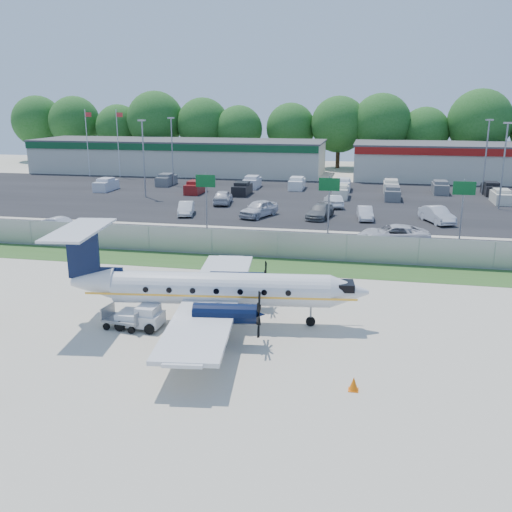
# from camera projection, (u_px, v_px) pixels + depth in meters

# --- Properties ---
(ground) EXTENTS (170.00, 170.00, 0.00)m
(ground) POSITION_uv_depth(u_px,v_px,m) (233.00, 331.00, 28.76)
(ground) COLOR beige
(ground) RESTS_ON ground
(grass_verge) EXTENTS (170.00, 4.00, 0.02)m
(grass_verge) POSITION_uv_depth(u_px,v_px,m) (273.00, 265.00, 40.11)
(grass_verge) COLOR #2D561E
(grass_verge) RESTS_ON ground
(access_road) EXTENTS (170.00, 8.00, 0.02)m
(access_road) POSITION_uv_depth(u_px,v_px,m) (287.00, 242.00, 46.73)
(access_road) COLOR black
(access_road) RESTS_ON ground
(parking_lot) EXTENTS (170.00, 32.00, 0.02)m
(parking_lot) POSITION_uv_depth(u_px,v_px,m) (313.00, 200.00, 66.58)
(parking_lot) COLOR black
(parking_lot) RESTS_ON ground
(perimeter_fence) EXTENTS (120.00, 0.06, 1.99)m
(perimeter_fence) POSITION_uv_depth(u_px,v_px,m) (278.00, 245.00, 41.74)
(perimeter_fence) COLOR gray
(perimeter_fence) RESTS_ON ground
(building_west) EXTENTS (46.40, 12.40, 5.24)m
(building_west) POSITION_uv_depth(u_px,v_px,m) (178.00, 156.00, 91.26)
(building_west) COLOR beige
(building_west) RESTS_ON ground
(building_east) EXTENTS (44.40, 12.40, 5.24)m
(building_east) POSITION_uv_depth(u_px,v_px,m) (510.00, 163.00, 81.72)
(building_east) COLOR beige
(building_east) RESTS_ON ground
(sign_left) EXTENTS (1.80, 0.26, 5.00)m
(sign_left) POSITION_uv_depth(u_px,v_px,m) (206.00, 189.00, 51.00)
(sign_left) COLOR gray
(sign_left) RESTS_ON ground
(sign_mid) EXTENTS (1.80, 0.26, 5.00)m
(sign_mid) POSITION_uv_depth(u_px,v_px,m) (329.00, 192.00, 48.90)
(sign_mid) COLOR gray
(sign_mid) RESTS_ON ground
(sign_right) EXTENTS (1.80, 0.26, 5.00)m
(sign_right) POSITION_uv_depth(u_px,v_px,m) (463.00, 196.00, 46.80)
(sign_right) COLOR gray
(sign_right) RESTS_ON ground
(flagpole_west) EXTENTS (1.06, 0.12, 10.00)m
(flagpole_west) POSITION_uv_depth(u_px,v_px,m) (87.00, 139.00, 86.14)
(flagpole_west) COLOR silver
(flagpole_west) RESTS_ON ground
(flagpole_east) EXTENTS (1.06, 0.12, 10.00)m
(flagpole_east) POSITION_uv_depth(u_px,v_px,m) (118.00, 139.00, 85.18)
(flagpole_east) COLOR silver
(flagpole_east) RESTS_ON ground
(light_pole_nw) EXTENTS (0.90, 0.35, 9.09)m
(light_pole_nw) POSITION_uv_depth(u_px,v_px,m) (143.00, 153.00, 67.13)
(light_pole_nw) COLOR gray
(light_pole_nw) RESTS_ON ground
(light_pole_ne) EXTENTS (0.90, 0.35, 9.09)m
(light_pole_ne) POSITION_uv_depth(u_px,v_px,m) (504.00, 160.00, 59.50)
(light_pole_ne) COLOR gray
(light_pole_ne) RESTS_ON ground
(light_pole_sw) EXTENTS (0.90, 0.35, 9.09)m
(light_pole_sw) POSITION_uv_depth(u_px,v_px,m) (172.00, 147.00, 76.59)
(light_pole_sw) COLOR gray
(light_pole_sw) RESTS_ON ground
(light_pole_se) EXTENTS (0.90, 0.35, 9.09)m
(light_pole_se) POSITION_uv_depth(u_px,v_px,m) (486.00, 152.00, 68.96)
(light_pole_se) COLOR gray
(light_pole_se) RESTS_ON ground
(tree_line) EXTENTS (112.00, 6.00, 14.00)m
(tree_line) POSITION_uv_depth(u_px,v_px,m) (333.00, 168.00, 98.74)
(tree_line) COLOR #1B5218
(tree_line) RESTS_ON ground
(aircraft) EXTENTS (16.09, 15.82, 4.93)m
(aircraft) POSITION_uv_depth(u_px,v_px,m) (214.00, 289.00, 29.21)
(aircraft) COLOR silver
(aircraft) RESTS_ON ground
(pushback_tug) EXTENTS (2.29, 1.69, 1.21)m
(pushback_tug) POSITION_uv_depth(u_px,v_px,m) (142.00, 317.00, 28.99)
(pushback_tug) COLOR silver
(pushback_tug) RESTS_ON ground
(baggage_cart_far) EXTENTS (2.20, 1.50, 1.08)m
(baggage_cart_far) POSITION_uv_depth(u_px,v_px,m) (124.00, 319.00, 28.98)
(baggage_cart_far) COLOR gray
(baggage_cart_far) RESTS_ON ground
(cone_nose) EXTENTS (0.41, 0.41, 0.58)m
(cone_nose) POSITION_uv_depth(u_px,v_px,m) (354.00, 384.00, 22.76)
(cone_nose) COLOR orange
(cone_nose) RESTS_ON ground
(cone_starboard_wing) EXTENTS (0.40, 0.40, 0.56)m
(cone_starboard_wing) POSITION_uv_depth(u_px,v_px,m) (247.00, 263.00, 39.87)
(cone_starboard_wing) COLOR orange
(cone_starboard_wing) RESTS_ON ground
(road_car_west) EXTENTS (4.61, 2.41, 1.45)m
(road_car_west) POSITION_uv_depth(u_px,v_px,m) (62.00, 234.00, 49.46)
(road_car_west) COLOR silver
(road_car_west) RESTS_ON ground
(road_car_mid) EXTENTS (5.92, 3.04, 1.60)m
(road_car_mid) POSITION_uv_depth(u_px,v_px,m) (392.00, 244.00, 45.99)
(road_car_mid) COLOR silver
(road_car_mid) RESTS_ON ground
(parked_car_a) EXTENTS (2.30, 4.26, 1.33)m
(parked_car_a) POSITION_uv_depth(u_px,v_px,m) (186.00, 215.00, 57.89)
(parked_car_a) COLOR silver
(parked_car_a) RESTS_ON ground
(parked_car_b) EXTENTS (3.69, 5.26, 1.66)m
(parked_car_b) POSITION_uv_depth(u_px,v_px,m) (259.00, 217.00, 56.97)
(parked_car_b) COLOR silver
(parked_car_b) RESTS_ON ground
(parked_car_c) EXTENTS (2.81, 5.05, 1.38)m
(parked_car_c) POSITION_uv_depth(u_px,v_px,m) (320.00, 218.00, 56.26)
(parked_car_c) COLOR #595B5E
(parked_car_c) RESTS_ON ground
(parked_car_d) EXTENTS (1.75, 4.01, 1.28)m
(parked_car_d) POSITION_uv_depth(u_px,v_px,m) (365.00, 220.00, 55.61)
(parked_car_d) COLOR silver
(parked_car_d) RESTS_ON ground
(parked_car_e) EXTENTS (3.27, 4.97, 1.55)m
(parked_car_e) POSITION_uv_depth(u_px,v_px,m) (436.00, 223.00, 54.11)
(parked_car_e) COLOR silver
(parked_car_e) RESTS_ON ground
(parked_car_f) EXTENTS (2.42, 4.83, 1.58)m
(parked_car_f) POSITION_uv_depth(u_px,v_px,m) (223.00, 204.00, 64.01)
(parked_car_f) COLOR silver
(parked_car_f) RESTS_ON ground
(parked_car_g) EXTENTS (2.46, 4.27, 1.33)m
(parked_car_g) POSITION_uv_depth(u_px,v_px,m) (333.00, 207.00, 62.20)
(parked_car_g) COLOR silver
(parked_car_g) RESTS_ON ground
(far_parking_rows) EXTENTS (56.00, 10.00, 1.60)m
(far_parking_rows) POSITION_uv_depth(u_px,v_px,m) (318.00, 193.00, 71.32)
(far_parking_rows) COLOR gray
(far_parking_rows) RESTS_ON ground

